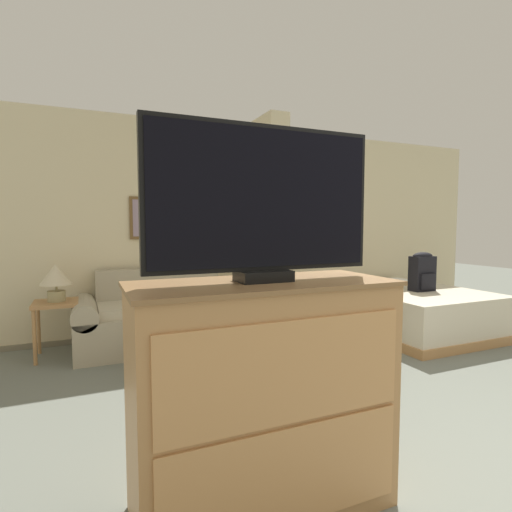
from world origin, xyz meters
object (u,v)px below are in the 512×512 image
Objects in this scene: coffee_table at (195,332)px; tv at (264,203)px; tv_dresser at (263,397)px; backpack at (422,271)px; couch at (164,318)px; table_lamp at (56,277)px; bed at (406,309)px.

tv reaches higher than coffee_table.
tv_dresser reaches higher than coffee_table.
tv_dresser is 3.66m from backpack.
couch is 1.55× the size of tv_dresser.
couch is at bearing -0.22° from table_lamp.
tv is at bearing -143.64° from bed.
table_lamp is 0.35× the size of tv.
tv_dresser is 0.62× the size of bed.
tv reaches higher than tv_dresser.
backpack is at bearing 33.37° from tv_dresser.
tv_dresser is at bearing -143.63° from bed.
tv_dresser is 0.89m from tv.
table_lamp is 0.80× the size of backpack.
tv_dresser reaches higher than couch.
couch is at bearing 88.93° from tv_dresser.
table_lamp is at bearing 168.88° from backpack.
coffee_table is at bearing 85.32° from tv_dresser.
bed is at bearing -8.26° from table_lamp.
backpack reaches higher than bed.
coffee_table is 2.89m from bed.
bed is at bearing 7.57° from coffee_table.
tv is 3.71m from backpack.
bed is (2.96, -0.58, -0.04)m from couch.
table_lamp is 0.20× the size of bed.
couch is 3.02m from bed.
coffee_table is 1.85m from tv_dresser.
table_lamp reaches higher than couch.
couch reaches higher than bed.
tv reaches higher than couch.
table_lamp is 4.14m from backpack.
tv_dresser is (-0.15, -1.84, 0.17)m from coffee_table.
coffee_table is at bearing -84.15° from couch.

